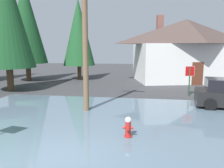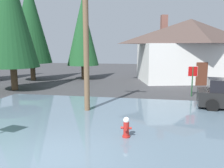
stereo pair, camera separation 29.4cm
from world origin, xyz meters
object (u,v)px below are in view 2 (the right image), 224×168
(fire_hydrant, at_px, (126,128))
(house, at_px, (190,49))
(pine_tree_far_center, at_px, (10,13))
(utility_pole, at_px, (86,32))
(pine_tree_short_left, at_px, (30,22))
(pine_tree_mid_left, at_px, (83,32))
(stop_sign_far, at_px, (193,75))

(fire_hydrant, xyz_separation_m, house, (4.35, 15.33, 2.70))
(pine_tree_far_center, bearing_deg, house, 28.34)
(utility_pole, bearing_deg, pine_tree_far_center, 147.20)
(house, relative_size, pine_tree_short_left, 1.15)
(fire_hydrant, xyz_separation_m, pine_tree_far_center, (-9.56, 7.82, 5.37))
(pine_tree_mid_left, relative_size, pine_tree_far_center, 0.83)
(fire_hydrant, bearing_deg, pine_tree_far_center, 140.71)
(stop_sign_far, xyz_separation_m, house, (0.86, 7.54, 1.66))
(fire_hydrant, bearing_deg, pine_tree_short_left, 130.03)
(pine_tree_short_left, xyz_separation_m, pine_tree_far_center, (1.35, -5.17, 0.07))
(pine_tree_short_left, height_order, pine_tree_far_center, pine_tree_far_center)
(fire_hydrant, height_order, utility_pole, utility_pole)
(fire_hydrant, bearing_deg, pine_tree_mid_left, 112.90)
(pine_tree_mid_left, xyz_separation_m, pine_tree_far_center, (-3.37, -6.83, 1.00))
(stop_sign_far, xyz_separation_m, pine_tree_far_center, (-13.05, 0.03, 4.33))
(stop_sign_far, bearing_deg, utility_pole, -142.11)
(utility_pole, distance_m, pine_tree_mid_left, 12.08)
(utility_pole, xyz_separation_m, house, (6.75, 12.12, -0.90))
(house, bearing_deg, stop_sign_far, -96.51)
(pine_tree_mid_left, distance_m, pine_tree_short_left, 5.09)
(utility_pole, xyz_separation_m, pine_tree_short_left, (-8.52, 9.79, 1.70))
(house, distance_m, pine_tree_mid_left, 10.69)
(stop_sign_far, height_order, pine_tree_short_left, pine_tree_short_left)
(fire_hydrant, relative_size, pine_tree_mid_left, 0.10)
(stop_sign_far, relative_size, pine_tree_far_center, 0.21)
(stop_sign_far, bearing_deg, house, 83.49)
(fire_hydrant, relative_size, utility_pole, 0.10)
(utility_pole, relative_size, pine_tree_far_center, 0.78)
(fire_hydrant, distance_m, stop_sign_far, 8.60)
(house, xyz_separation_m, pine_tree_short_left, (-15.27, -2.33, 2.60))
(utility_pole, bearing_deg, pine_tree_short_left, 131.02)
(utility_pole, height_order, pine_tree_mid_left, pine_tree_mid_left)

